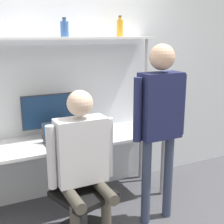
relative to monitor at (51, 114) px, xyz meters
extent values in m
plane|color=#4C4C51|center=(0.16, -0.45, -1.03)|extent=(12.00, 12.00, 0.00)
cube|color=silver|center=(0.16, 0.20, 0.32)|extent=(8.00, 0.06, 2.70)
cube|color=white|center=(0.16, -0.13, -0.28)|extent=(2.16, 0.60, 0.03)
cylinder|color=#A5A5AA|center=(1.18, -0.37, -0.66)|extent=(0.05, 0.05, 0.73)
cylinder|color=#A5A5AA|center=(1.18, 0.11, -0.66)|extent=(0.05, 0.05, 0.73)
cube|color=white|center=(0.16, 0.02, 0.76)|extent=(2.05, 0.29, 0.02)
cylinder|color=#B2B2B7|center=(1.17, 0.02, -0.12)|extent=(0.04, 0.04, 1.80)
cylinder|color=#333338|center=(0.00, 0.00, -0.26)|extent=(0.21, 0.21, 0.01)
cylinder|color=#333338|center=(0.00, 0.00, -0.19)|extent=(0.06, 0.06, 0.11)
cube|color=#333338|center=(0.00, 0.00, 0.03)|extent=(0.60, 0.01, 0.36)
cube|color=navy|center=(0.00, 0.00, 0.03)|extent=(0.58, 0.02, 0.33)
cube|color=#333338|center=(0.03, -0.23, -0.26)|extent=(0.34, 0.21, 0.01)
cube|color=black|center=(0.03, -0.24, -0.25)|extent=(0.29, 0.11, 0.00)
cube|color=#333338|center=(0.03, -0.15, -0.15)|extent=(0.34, 0.06, 0.20)
cube|color=#194C8C|center=(0.03, -0.16, -0.15)|extent=(0.30, 0.05, 0.18)
cube|color=black|center=(0.27, -0.23, -0.26)|extent=(0.07, 0.15, 0.01)
cube|color=black|center=(0.27, -0.23, -0.25)|extent=(0.06, 0.13, 0.00)
cylinder|color=#4C4C51|center=(0.06, -0.73, -0.79)|extent=(0.06, 0.06, 0.36)
cube|color=black|center=(0.06, -0.73, -0.58)|extent=(0.58, 0.58, 0.05)
cube|color=black|center=(0.00, -0.53, -0.33)|extent=(0.41, 0.16, 0.45)
cylinder|color=#4C473D|center=(0.21, -0.90, -0.79)|extent=(0.09, 0.09, 0.47)
cylinder|color=#4C473D|center=(-0.08, -0.87, -0.51)|extent=(0.10, 0.38, 0.10)
cylinder|color=#4C473D|center=(0.21, -0.87, -0.51)|extent=(0.10, 0.38, 0.10)
cube|color=silver|center=(0.06, -0.70, -0.18)|extent=(0.44, 0.20, 0.58)
cylinder|color=silver|center=(-0.20, -0.70, -0.19)|extent=(0.08, 0.08, 0.55)
cylinder|color=silver|center=(0.33, -0.70, -0.19)|extent=(0.08, 0.08, 0.55)
sphere|color=beige|center=(0.06, -0.70, 0.24)|extent=(0.22, 0.22, 0.22)
cylinder|color=#38425B|center=(0.70, -0.77, -0.59)|extent=(0.09, 0.09, 0.87)
cylinder|color=#38425B|center=(0.96, -0.77, -0.59)|extent=(0.09, 0.09, 0.87)
cube|color=#1E234C|center=(0.83, -0.77, 0.16)|extent=(0.40, 0.20, 0.62)
cylinder|color=#1E234C|center=(0.58, -0.77, 0.14)|extent=(0.08, 0.08, 0.59)
cylinder|color=#1E234C|center=(1.08, -0.77, 0.14)|extent=(0.08, 0.08, 0.59)
sphere|color=#D8AD8C|center=(0.83, -0.77, 0.61)|extent=(0.24, 0.24, 0.24)
cylinder|color=#335999|center=(0.19, 0.02, 0.85)|extent=(0.08, 0.08, 0.15)
cylinder|color=#335999|center=(0.19, 0.02, 0.94)|extent=(0.04, 0.04, 0.03)
cylinder|color=black|center=(0.19, 0.02, 0.96)|extent=(0.04, 0.04, 0.01)
cylinder|color=gold|center=(0.82, 0.02, 0.86)|extent=(0.07, 0.07, 0.18)
cylinder|color=gold|center=(0.82, 0.02, 0.97)|extent=(0.03, 0.03, 0.03)
cylinder|color=black|center=(0.82, 0.02, 0.99)|extent=(0.04, 0.04, 0.01)
camera|label=1|loc=(-0.83, -3.10, 0.81)|focal=50.00mm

